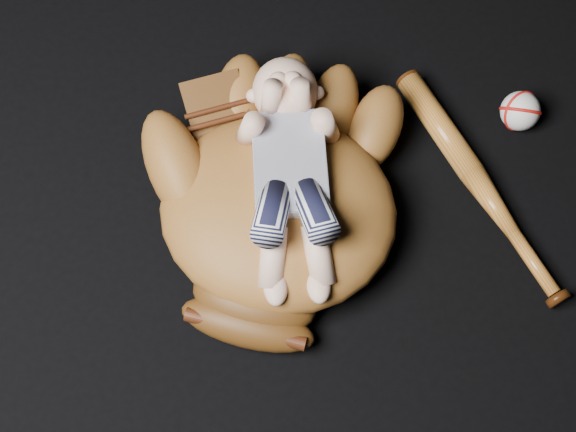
% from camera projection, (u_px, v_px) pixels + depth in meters
% --- Properties ---
extents(baseball_glove, '(0.64, 0.67, 0.17)m').
position_uv_depth(baseball_glove, '(278.00, 205.00, 1.39)').
color(baseball_glove, brown).
rests_on(baseball_glove, ground).
extents(newborn_baby, '(0.21, 0.41, 0.16)m').
position_uv_depth(newborn_baby, '(291.00, 180.00, 1.34)').
color(newborn_baby, beige).
rests_on(newborn_baby, baseball_glove).
extents(baseball_bat, '(0.21, 0.46, 0.04)m').
position_uv_depth(baseball_bat, '(480.00, 185.00, 1.47)').
color(baseball_bat, '#AB6321').
rests_on(baseball_bat, ground).
extents(baseball, '(0.07, 0.07, 0.07)m').
position_uv_depth(baseball, '(520.00, 111.00, 1.52)').
color(baseball, white).
rests_on(baseball, ground).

